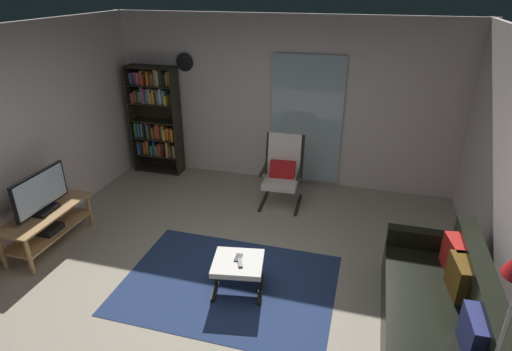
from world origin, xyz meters
The scene contains 13 objects.
ground_plane centered at (0.00, 0.00, 0.00)m, with size 7.02×7.02×0.00m, color #A59986.
wall_back centered at (0.00, 2.90, 1.30)m, with size 5.60×0.06×2.60m, color silver.
glass_door_panel centered at (0.38, 2.83, 1.05)m, with size 1.10×0.01×2.00m, color silver.
area_rug centered at (0.04, 0.06, 0.00)m, with size 2.30×1.65×0.01m, color navy.
tv_stand centered at (-2.32, 0.16, 0.32)m, with size 0.48×1.19×0.49m.
television centered at (-2.32, 0.16, 0.73)m, with size 0.20×0.82×0.51m.
bookshelf_near_tv centered at (-2.10, 2.64, 0.95)m, with size 0.82×0.30×1.80m.
leather_sofa centered at (2.14, -0.15, 0.30)m, with size 0.85×1.95×0.80m.
lounge_armchair centered at (0.19, 2.09, 0.53)m, with size 0.59×0.68×1.02m.
ottoman centered at (0.17, 0.01, 0.30)m, with size 0.59×0.56×0.37m.
tv_remote centered at (0.21, -0.03, 0.38)m, with size 0.04×0.14×0.02m, color black.
cell_phone centered at (0.16, 0.06, 0.38)m, with size 0.07×0.14×0.01m, color black.
wall_clock centered at (-1.59, 2.82, 1.85)m, with size 0.29×0.03×0.29m.
Camera 1 is at (1.33, -3.41, 3.03)m, focal length 29.57 mm.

